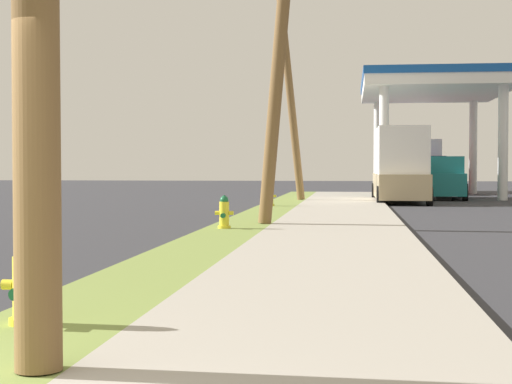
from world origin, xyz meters
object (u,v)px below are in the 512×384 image
fire_hydrant_nearest (25,288)px  utility_pole_background (288,77)px  truck_tan_on_apron (400,167)px  fire_hydrant_third (270,197)px  truck_teal_at_forecourt (442,179)px  utility_pole_midground (280,39)px  truck_navy_at_far_bay (421,167)px  car_red_by_near_pump (435,181)px  fire_hydrant_second (224,214)px

fire_hydrant_nearest → utility_pole_background: (0.24, 26.02, 4.77)m
fire_hydrant_nearest → truck_tan_on_apron: truck_tan_on_apron is taller
fire_hydrant_third → truck_teal_at_forecourt: (7.03, 9.77, 0.47)m
fire_hydrant_third → utility_pole_midground: 9.78m
utility_pole_background → truck_navy_at_far_bay: size_ratio=1.54×
truck_teal_at_forecourt → truck_navy_at_far_bay: (-0.04, 10.26, 0.57)m
fire_hydrant_third → utility_pole_background: bearing=87.0°
car_red_by_near_pump → truck_navy_at_far_bay: 3.78m
truck_teal_at_forecourt → truck_tan_on_apron: (-2.16, -4.11, 0.57)m
utility_pole_midground → utility_pole_background: 13.65m
utility_pole_background → car_red_by_near_pump: utility_pole_background is taller
truck_teal_at_forecourt → fire_hydrant_second: bearing=-109.3°
fire_hydrant_third → truck_teal_at_forecourt: size_ratio=0.13×
truck_navy_at_far_bay → car_red_by_near_pump: bearing=-83.6°
fire_hydrant_second → car_red_by_near_pump: size_ratio=0.16×
truck_tan_on_apron → fire_hydrant_nearest: bearing=-100.2°
fire_hydrant_nearest → utility_pole_background: utility_pole_background is taller
fire_hydrant_nearest → fire_hydrant_third: size_ratio=1.00×
truck_navy_at_far_bay → utility_pole_background: bearing=-113.9°
fire_hydrant_nearest → truck_navy_at_far_bay: truck_navy_at_far_bay is taller
fire_hydrant_second → utility_pole_midground: bearing=53.4°
utility_pole_background → fire_hydrant_second: bearing=-90.9°
car_red_by_near_pump → truck_navy_at_far_bay: (-0.41, 3.68, 0.77)m
fire_hydrant_nearest → car_red_by_near_pump: size_ratio=0.16×
fire_hydrant_third → utility_pole_background: (0.25, 4.81, 4.77)m
fire_hydrant_third → truck_tan_on_apron: 7.54m
fire_hydrant_nearest → fire_hydrant_third: (-0.01, 21.21, 0.00)m
fire_hydrant_nearest → fire_hydrant_second: 10.90m
utility_pole_midground → truck_navy_at_far_bay: size_ratio=1.35×
utility_pole_midground → truck_navy_at_far_bay: bearing=78.5°
fire_hydrant_second → truck_teal_at_forecourt: size_ratio=0.13×
fire_hydrant_second → utility_pole_background: bearing=89.1°
truck_tan_on_apron → truck_navy_at_far_bay: same height
fire_hydrant_third → car_red_by_near_pump: size_ratio=0.16×
utility_pole_midground → truck_tan_on_apron: utility_pole_midground is taller
fire_hydrant_third → truck_tan_on_apron: (4.87, 5.67, 1.04)m
utility_pole_midground → truck_teal_at_forecourt: bearing=72.4°
fire_hydrant_second → truck_tan_on_apron: (4.85, 15.98, 1.04)m
utility_pole_midground → truck_teal_at_forecourt: size_ratio=1.58×
fire_hydrant_third → truck_tan_on_apron: truck_tan_on_apron is taller
fire_hydrant_second → utility_pole_background: size_ratio=0.07×
truck_tan_on_apron → truck_teal_at_forecourt: bearing=62.2°
car_red_by_near_pump → truck_teal_at_forecourt: (-0.37, -6.58, 0.19)m
fire_hydrant_nearest → truck_teal_at_forecourt: truck_teal_at_forecourt is taller
fire_hydrant_nearest → truck_tan_on_apron: size_ratio=0.12×
fire_hydrant_second → fire_hydrant_third: size_ratio=1.00×
truck_tan_on_apron → truck_navy_at_far_bay: (2.12, 14.37, 0.00)m
fire_hydrant_second → car_red_by_near_pump: bearing=74.5°
fire_hydrant_second → truck_navy_at_far_bay: (6.97, 30.35, 1.04)m
fire_hydrant_nearest → truck_navy_at_far_bay: bearing=80.4°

